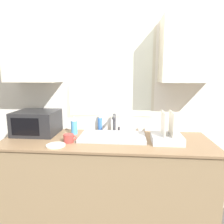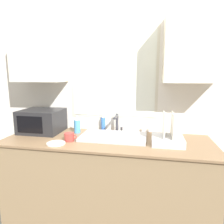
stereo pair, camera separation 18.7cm
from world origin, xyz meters
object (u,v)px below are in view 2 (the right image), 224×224
(spray_bottle, at_px, (77,124))
(microwave, at_px, (42,121))
(dish_rack, at_px, (168,138))
(soap_bottle, at_px, (103,124))
(mug_near_sink, at_px, (69,137))
(faucet, at_px, (117,122))

(spray_bottle, bearing_deg, microwave, -174.93)
(microwave, height_order, spray_bottle, microwave)
(dish_rack, xyz_separation_m, spray_bottle, (-0.94, 0.19, 0.03))
(dish_rack, height_order, soap_bottle, dish_rack)
(dish_rack, bearing_deg, mug_near_sink, -174.55)
(faucet, height_order, soap_bottle, faucet)
(spray_bottle, relative_size, soap_bottle, 1.09)
(faucet, bearing_deg, microwave, -172.56)
(microwave, height_order, soap_bottle, microwave)
(mug_near_sink, bearing_deg, soap_bottle, 60.43)
(spray_bottle, xyz_separation_m, mug_near_sink, (0.02, -0.28, -0.05))
(spray_bottle, distance_m, mug_near_sink, 0.28)
(microwave, distance_m, dish_rack, 1.34)
(microwave, bearing_deg, faucet, 7.44)
(spray_bottle, bearing_deg, dish_rack, -11.44)
(spray_bottle, bearing_deg, mug_near_sink, -84.95)
(mug_near_sink, bearing_deg, spray_bottle, 95.05)
(faucet, bearing_deg, mug_near_sink, -139.11)
(soap_bottle, bearing_deg, mug_near_sink, -119.57)
(faucet, height_order, mug_near_sink, faucet)
(faucet, xyz_separation_m, dish_rack, (0.51, -0.26, -0.07))
(dish_rack, bearing_deg, faucet, 152.82)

